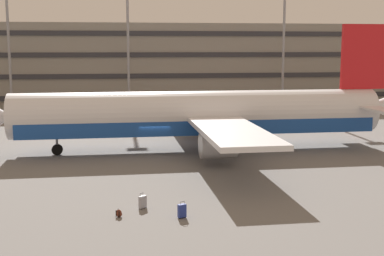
% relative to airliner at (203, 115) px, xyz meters
% --- Properties ---
extents(ground_plane, '(600.00, 600.00, 0.00)m').
position_rel_airliner_xyz_m(ground_plane, '(-4.28, -0.93, -3.10)').
color(ground_plane, slate).
extents(terminal_structure, '(135.61, 14.82, 12.40)m').
position_rel_airliner_xyz_m(terminal_structure, '(-4.28, 41.26, 3.09)').
color(terminal_structure, gray).
rests_on(terminal_structure, ground_plane).
extents(airliner, '(37.50, 30.15, 10.87)m').
position_rel_airliner_xyz_m(airliner, '(0.00, 0.00, 0.00)').
color(airliner, silver).
rests_on(airliner, ground_plane).
extents(light_mast_left, '(1.80, 0.50, 20.31)m').
position_rel_airliner_xyz_m(light_mast_left, '(-21.85, 29.76, 8.72)').
color(light_mast_left, gray).
rests_on(light_mast_left, ground_plane).
extents(light_mast_center_left, '(1.80, 0.50, 20.82)m').
position_rel_airliner_xyz_m(light_mast_center_left, '(-5.94, 29.76, 8.98)').
color(light_mast_center_left, gray).
rests_on(light_mast_center_left, ground_plane).
extents(light_mast_center_right, '(1.80, 0.50, 20.84)m').
position_rel_airliner_xyz_m(light_mast_center_right, '(16.24, 29.76, 8.99)').
color(light_mast_center_right, gray).
rests_on(light_mast_center_right, ground_plane).
extents(suitcase_small, '(0.48, 0.37, 0.92)m').
position_rel_airliner_xyz_m(suitcase_small, '(-3.83, -17.79, -2.71)').
color(suitcase_small, navy).
rests_on(suitcase_small, ground_plane).
extents(suitcase_upright, '(0.47, 0.50, 0.87)m').
position_rel_airliner_xyz_m(suitcase_upright, '(-5.81, -15.86, -2.72)').
color(suitcase_upright, gray).
rests_on(suitcase_upright, ground_plane).
extents(backpack_orange, '(0.43, 0.42, 0.47)m').
position_rel_airliner_xyz_m(backpack_orange, '(-7.11, -17.22, -2.90)').
color(backpack_orange, '#592619').
rests_on(backpack_orange, ground_plane).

